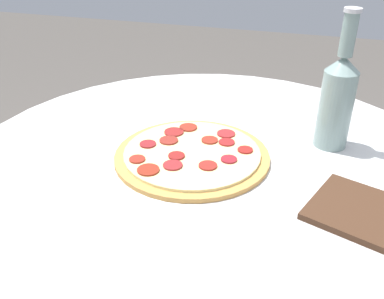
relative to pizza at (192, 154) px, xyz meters
The scene contains 4 objects.
table 0.18m from the pizza, 160.23° to the right, with size 1.05×1.05×0.71m.
pizza is the anchor object (origin of this frame).
beer_bottle 0.33m from the pizza, 151.95° to the right, with size 0.07×0.07×0.29m.
pizza_paddle 0.36m from the pizza, 163.66° to the left, with size 0.27×0.20×0.02m.
Camera 1 is at (-0.20, 0.75, 1.17)m, focal length 40.00 mm.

